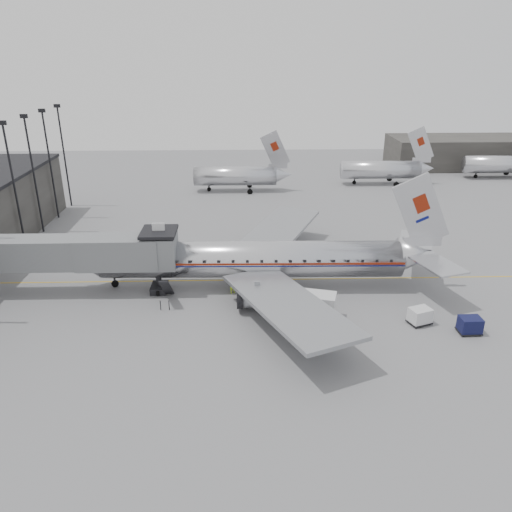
{
  "coord_description": "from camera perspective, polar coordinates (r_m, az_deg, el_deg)",
  "views": [
    {
      "loc": [
        -0.93,
        -41.75,
        22.55
      ],
      "look_at": [
        0.47,
        4.85,
        3.2
      ],
      "focal_mm": 35.0,
      "sensor_mm": 36.0,
      "label": 1
    }
  ],
  "objects": [
    {
      "name": "ground",
      "position": [
        47.46,
        -0.39,
        -5.83
      ],
      "size": [
        160.0,
        160.0,
        0.0
      ],
      "primitive_type": "plane",
      "color": "slate",
      "rests_on": "ground"
    },
    {
      "name": "distant_aircraft_far",
      "position": [
        105.95,
        26.34,
        9.46
      ],
      "size": [
        16.39,
        3.2,
        10.26
      ],
      "color": "silver",
      "rests_on": "ground"
    },
    {
      "name": "distant_aircraft_mid",
      "position": [
        93.41,
        14.14,
        9.62
      ],
      "size": [
        16.39,
        3.2,
        10.26
      ],
      "color": "silver",
      "rests_on": "ground"
    },
    {
      "name": "baggage_cart_white",
      "position": [
        46.66,
        18.23,
        -6.5
      ],
      "size": [
        2.28,
        2.01,
        1.49
      ],
      "rotation": [
        0.0,
        0.0,
        0.35
      ],
      "color": "silver",
      "rests_on": "ground"
    },
    {
      "name": "distant_aircraft_near",
      "position": [
        86.07,
        -2.28,
        9.21
      ],
      "size": [
        16.39,
        3.2,
        10.26
      ],
      "color": "silver",
      "rests_on": "ground"
    },
    {
      "name": "baggage_cart_navy",
      "position": [
        46.69,
        23.25,
        -7.26
      ],
      "size": [
        1.92,
        1.49,
        1.48
      ],
      "rotation": [
        0.0,
        0.0,
        0.03
      ],
      "color": "#0E1038",
      "rests_on": "ground"
    },
    {
      "name": "floodlight_masts",
      "position": [
        62.49,
        -27.04,
        6.96
      ],
      "size": [
        0.9,
        42.25,
        15.25
      ],
      "color": "black",
      "rests_on": "ground"
    },
    {
      "name": "jet_bridge",
      "position": [
        51.45,
        -19.39,
        0.28
      ],
      "size": [
        21.0,
        6.2,
        7.1
      ],
      "color": "slate",
      "rests_on": "ground"
    },
    {
      "name": "service_van",
      "position": [
        45.5,
        5.97,
        -5.51
      ],
      "size": [
        5.39,
        3.21,
        2.38
      ],
      "rotation": [
        0.0,
        0.0,
        -0.27
      ],
      "color": "silver",
      "rests_on": "ground"
    },
    {
      "name": "apron_line",
      "position": [
        52.95,
        2.71,
        -2.68
      ],
      "size": [
        60.0,
        0.15,
        0.01
      ],
      "primitive_type": "cube",
      "rotation": [
        0.0,
        0.0,
        1.57
      ],
      "color": "gold",
      "rests_on": "ground"
    },
    {
      "name": "ramp_worker",
      "position": [
        49.72,
        -2.68,
        -3.31
      ],
      "size": [
        0.78,
        0.71,
        1.78
      ],
      "primitive_type": "imported",
      "rotation": [
        0.0,
        0.0,
        0.59
      ],
      "color": "#BFED1B",
      "rests_on": "ground"
    },
    {
      "name": "airliner",
      "position": [
        50.21,
        0.34,
        -0.38
      ],
      "size": [
        37.61,
        34.86,
        11.9
      ],
      "rotation": [
        0.0,
        0.0,
        -0.02
      ],
      "color": "silver",
      "rests_on": "ground"
    },
    {
      "name": "hangar",
      "position": [
        113.34,
        22.65,
        10.91
      ],
      "size": [
        30.0,
        12.0,
        6.0
      ],
      "primitive_type": "cube",
      "color": "#32302E",
      "rests_on": "ground"
    }
  ]
}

